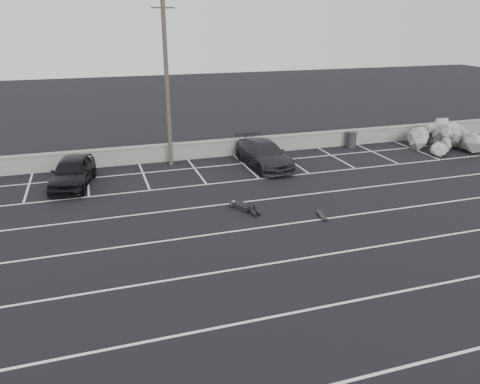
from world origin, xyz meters
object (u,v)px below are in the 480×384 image
object	(u,v)px
car_right	(264,154)
skateboard	(322,216)
riprap_pile	(445,139)
person	(241,204)
car_left	(72,172)
trash_bin	(352,140)
utility_pole	(167,84)

from	to	relation	value
car_right	skateboard	world-z (taller)	car_right
riprap_pile	skateboard	xyz separation A→B (m)	(-13.30, -8.06, -0.52)
car_right	riprap_pile	distance (m)	13.09
person	skateboard	size ratio (longest dim) A/B	2.98
person	car_left	bearing A→B (deg)	120.81
car_left	skateboard	world-z (taller)	car_left
trash_bin	utility_pole	bearing A→B (deg)	-179.43
car_left	riprap_pile	distance (m)	23.83
car_left	riprap_pile	world-z (taller)	car_left
person	skateboard	xyz separation A→B (m)	(3.12, -2.08, -0.16)
riprap_pile	skateboard	size ratio (longest dim) A/B	6.84
car_right	riprap_pile	bearing A→B (deg)	-3.36
trash_bin	skateboard	bearing A→B (deg)	-126.15
car_left	car_right	size ratio (longest dim) A/B	0.88
trash_bin	car_right	bearing A→B (deg)	-163.04
car_right	utility_pole	xyz separation A→B (m)	(-5.19, 2.07, 4.03)
utility_pole	trash_bin	bearing A→B (deg)	0.57
person	utility_pole	bearing A→B (deg)	81.37
skateboard	riprap_pile	bearing A→B (deg)	40.57
utility_pole	riprap_pile	distance (m)	18.85
car_left	skateboard	size ratio (longest dim) A/B	5.32
trash_bin	person	xyz separation A→B (m)	(-10.51, -8.03, -0.30)
riprap_pile	car_right	bearing A→B (deg)	-179.41
car_right	trash_bin	distance (m)	7.51
car_right	skateboard	xyz separation A→B (m)	(-0.21, -7.92, -0.67)
riprap_pile	skateboard	bearing A→B (deg)	-148.79
car_right	trash_bin	xyz separation A→B (m)	(7.18, 2.19, -0.21)
car_right	person	distance (m)	6.75
utility_pole	person	bearing A→B (deg)	-76.78
car_left	person	bearing A→B (deg)	-26.07
car_left	person	distance (m)	9.33
riprap_pile	person	xyz separation A→B (m)	(-16.42, -5.98, -0.36)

